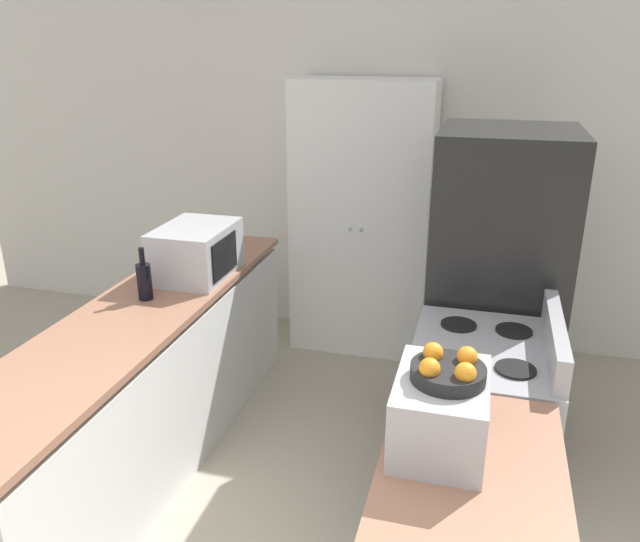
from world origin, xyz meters
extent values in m
cube|color=silver|center=(0.00, 3.46, 1.30)|extent=(7.00, 0.06, 2.60)
cube|color=silver|center=(-0.85, 1.45, 0.42)|extent=(0.58, 2.65, 0.83)
cube|color=#9E6B51|center=(-0.85, 1.45, 0.89)|extent=(0.60, 2.70, 0.04)
cube|color=#9E6B51|center=(0.85, 0.60, 0.89)|extent=(0.60, 1.00, 0.04)
cube|color=white|center=(-0.03, 3.17, 0.98)|extent=(0.98, 0.47, 1.96)
sphere|color=#B2B2B7|center=(-0.07, 2.92, 0.98)|extent=(0.03, 0.03, 0.03)
sphere|color=#B2B2B7|center=(0.01, 2.92, 0.98)|extent=(0.03, 0.03, 0.03)
cube|color=#9E9EA3|center=(0.87, 1.51, 0.45)|extent=(0.64, 0.79, 0.91)
cube|color=black|center=(0.54, 1.51, 0.34)|extent=(0.02, 0.69, 0.50)
cube|color=#9E9EA3|center=(1.16, 1.51, 0.99)|extent=(0.06, 0.75, 0.16)
cylinder|color=black|center=(0.74, 1.32, 0.91)|extent=(0.17, 0.17, 0.01)
cylinder|color=black|center=(0.74, 1.70, 0.91)|extent=(0.17, 0.17, 0.01)
cylinder|color=black|center=(1.00, 1.32, 0.91)|extent=(0.17, 0.17, 0.01)
cylinder|color=black|center=(1.00, 1.70, 0.91)|extent=(0.17, 0.17, 0.01)
cube|color=black|center=(0.91, 2.33, 0.89)|extent=(0.72, 0.77, 1.77)
cylinder|color=gray|center=(0.53, 2.12, 0.97)|extent=(0.02, 0.02, 0.97)
cube|color=#B2B2B7|center=(-0.77, 2.00, 1.06)|extent=(0.38, 0.52, 0.30)
cube|color=black|center=(-0.58, 1.96, 1.06)|extent=(0.01, 0.32, 0.21)
cylinder|color=black|center=(-0.88, 1.60, 1.00)|extent=(0.08, 0.08, 0.19)
cylinder|color=black|center=(-0.88, 1.60, 1.15)|extent=(0.03, 0.03, 0.09)
cube|color=#B2B2B7|center=(0.73, 0.73, 1.03)|extent=(0.30, 0.42, 0.25)
cube|color=black|center=(0.58, 0.73, 1.03)|extent=(0.01, 0.29, 0.15)
cylinder|color=black|center=(0.75, 0.72, 1.19)|extent=(0.25, 0.25, 0.05)
sphere|color=orange|center=(0.80, 0.78, 1.23)|extent=(0.07, 0.07, 0.07)
sphere|color=orange|center=(0.69, 0.78, 1.23)|extent=(0.07, 0.07, 0.07)
sphere|color=orange|center=(0.69, 0.67, 1.23)|extent=(0.07, 0.07, 0.07)
sphere|color=orange|center=(0.80, 0.67, 1.23)|extent=(0.07, 0.07, 0.07)
camera|label=1|loc=(0.81, -1.10, 2.21)|focal=35.00mm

